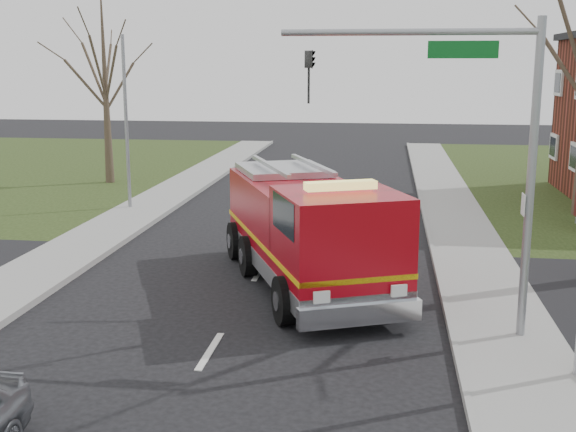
# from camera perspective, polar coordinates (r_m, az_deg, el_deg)

# --- Properties ---
(ground) EXTENTS (120.00, 120.00, 0.00)m
(ground) POSITION_cam_1_polar(r_m,az_deg,el_deg) (15.36, -6.18, -10.59)
(ground) COLOR black
(ground) RESTS_ON ground
(sidewalk_right) EXTENTS (2.40, 80.00, 0.15)m
(sidewalk_right) POSITION_cam_1_polar(r_m,az_deg,el_deg) (15.16, 17.68, -11.13)
(sidewalk_right) COLOR gray
(sidewalk_right) RESTS_ON ground
(bare_tree_left) EXTENTS (4.50, 4.50, 9.00)m
(bare_tree_left) POSITION_cam_1_polar(r_m,az_deg,el_deg) (36.37, -14.30, 11.09)
(bare_tree_left) COLOR #3D2E24
(bare_tree_left) RESTS_ON ground
(traffic_signal_mast) EXTENTS (5.29, 0.18, 6.80)m
(traffic_signal_mast) POSITION_cam_1_polar(r_m,az_deg,el_deg) (15.39, 14.18, 7.25)
(traffic_signal_mast) COLOR gray
(traffic_signal_mast) RESTS_ON ground
(utility_pole_far) EXTENTS (0.14, 0.14, 7.00)m
(utility_pole_far) POSITION_cam_1_polar(r_m,az_deg,el_deg) (29.71, -12.65, 7.07)
(utility_pole_far) COLOR gray
(utility_pole_far) RESTS_ON ground
(fire_engine) EXTENTS (5.66, 8.52, 3.26)m
(fire_engine) POSITION_cam_1_polar(r_m,az_deg,el_deg) (19.13, 1.62, -1.35)
(fire_engine) COLOR #9A0712
(fire_engine) RESTS_ON ground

